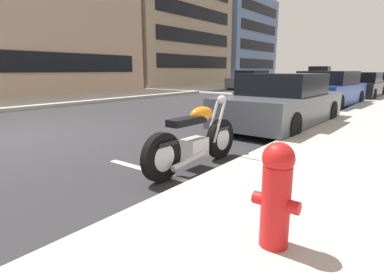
% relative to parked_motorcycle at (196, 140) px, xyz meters
% --- Properties ---
extents(ground_plane, '(260.00, 260.00, 0.00)m').
position_rel_parked_motorcycle_xyz_m(ground_plane, '(-0.54, 4.43, -0.44)').
color(ground_plane, '#28282B').
extents(sidewalk_far_curb, '(120.00, 5.00, 0.14)m').
position_rel_parked_motorcycle_xyz_m(sidewalk_far_curb, '(11.46, 11.75, -0.37)').
color(sidewalk_far_curb, '#ADA89E').
rests_on(sidewalk_far_curb, ground).
extents(parking_stall_stripe, '(0.12, 2.20, 0.01)m').
position_rel_parked_motorcycle_xyz_m(parking_stall_stripe, '(-0.54, 0.22, -0.44)').
color(parking_stall_stripe, silver).
rests_on(parking_stall_stripe, ground).
extents(parked_motorcycle, '(2.11, 0.62, 1.14)m').
position_rel_parked_motorcycle_xyz_m(parked_motorcycle, '(0.00, 0.00, 0.00)').
color(parked_motorcycle, black).
rests_on(parked_motorcycle, ground).
extents(parked_car_behind_motorcycle, '(4.49, 2.02, 1.40)m').
position_rel_parked_motorcycle_xyz_m(parked_car_behind_motorcycle, '(4.21, 0.29, 0.21)').
color(parked_car_behind_motorcycle, '#4C515B').
rests_on(parked_car_behind_motorcycle, ground).
extents(parked_car_far_down_curb, '(4.75, 2.13, 1.45)m').
position_rel_parked_motorcycle_xyz_m(parked_car_far_down_curb, '(9.72, 0.49, 0.25)').
color(parked_car_far_down_curb, navy).
rests_on(parked_car_far_down_curb, ground).
extents(parked_car_second_in_row, '(4.72, 1.87, 1.38)m').
position_rel_parked_motorcycle_xyz_m(parked_car_second_in_row, '(14.81, 0.08, 0.22)').
color(parked_car_second_in_row, black).
rests_on(parked_car_second_in_row, ground).
extents(parked_car_at_intersection, '(4.37, 2.04, 1.36)m').
position_rel_parked_motorcycle_xyz_m(parked_car_at_intersection, '(20.80, 0.32, 0.21)').
color(parked_car_at_intersection, '#4C515B').
rests_on(parked_car_at_intersection, ground).
extents(crossing_truck, '(2.27, 4.98, 1.87)m').
position_rel_parked_motorcycle_xyz_m(crossing_truck, '(29.59, 5.53, 0.43)').
color(crossing_truck, '#141947').
rests_on(crossing_truck, ground).
extents(car_opposite_curb, '(4.73, 2.03, 1.47)m').
position_rel_parked_motorcycle_xyz_m(car_opposite_curb, '(18.69, 8.46, 0.25)').
color(car_opposite_curb, '#4C515B').
rests_on(car_opposite_curb, ground).
extents(fire_hydrant, '(0.24, 0.36, 0.82)m').
position_rel_parked_motorcycle_xyz_m(fire_hydrant, '(-1.50, -1.88, 0.14)').
color(fire_hydrant, red).
rests_on(fire_hydrant, sidewalk_near_curb).
extents(townhouse_corner_block, '(13.66, 11.19, 8.71)m').
position_rel_parked_motorcycle_xyz_m(townhouse_corner_block, '(5.51, 19.60, 3.91)').
color(townhouse_corner_block, tan).
rests_on(townhouse_corner_block, ground).
extents(townhouse_far_uphill, '(12.24, 11.73, 10.13)m').
position_rel_parked_motorcycle_xyz_m(townhouse_far_uphill, '(18.90, 19.87, 4.62)').
color(townhouse_far_uphill, tan).
rests_on(townhouse_far_uphill, ground).
extents(townhouse_near_left, '(10.89, 10.77, 10.20)m').
position_rel_parked_motorcycle_xyz_m(townhouse_near_left, '(31.58, 19.39, 4.66)').
color(townhouse_near_left, '#6B84B2').
rests_on(townhouse_near_left, ground).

